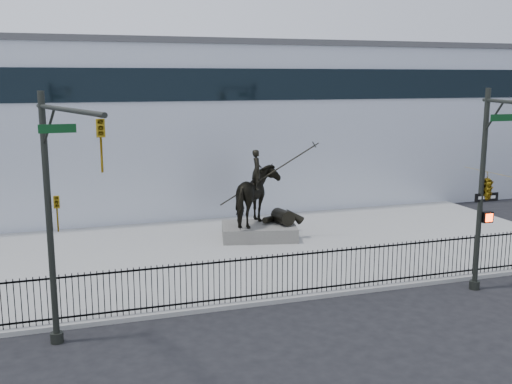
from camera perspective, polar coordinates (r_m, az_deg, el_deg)
name	(u,v)px	position (r m, az deg, el deg)	size (l,w,h in m)	color
ground	(291,315)	(19.21, 3.40, -11.62)	(120.00, 120.00, 0.00)	black
plaza	(231,252)	(25.46, -2.40, -5.75)	(30.00, 12.00, 0.15)	gray
building	(173,125)	(37.20, -7.94, 6.34)	(44.00, 14.00, 9.00)	silver
picket_fence	(278,275)	(19.99, 2.10, -7.94)	(22.10, 0.10, 1.50)	black
statue_plinth	(259,231)	(27.28, 0.29, -3.77)	(3.32, 2.28, 0.62)	#5D5B55
equestrian_statue	(260,197)	(26.92, 0.43, -0.44)	(4.15, 3.07, 3.60)	black
traffic_signal_left	(58,208)	(16.22, -18.36, -1.46)	(1.52, 4.84, 7.00)	black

